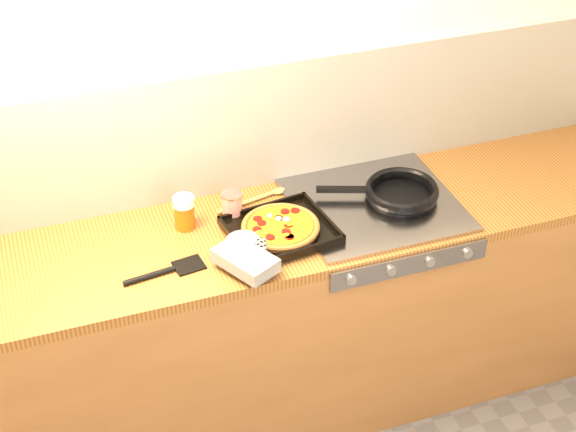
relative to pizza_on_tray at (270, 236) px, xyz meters
name	(u,v)px	position (x,y,z in m)	size (l,w,h in m)	color
room_shell	(235,132)	(-0.01, 0.39, 0.21)	(3.20, 3.20, 3.20)	white
counter_run	(262,323)	(-0.01, 0.10, -0.49)	(3.20, 0.62, 0.90)	#935F38
stovetop	(375,205)	(0.44, 0.10, -0.04)	(0.60, 0.56, 0.02)	gray
pizza_on_tray	(270,236)	(0.00, 0.00, 0.00)	(0.48, 0.45, 0.06)	black
frying_pan	(400,192)	(0.55, 0.10, 0.00)	(0.48, 0.35, 0.05)	black
tomato_can	(232,206)	(-0.08, 0.20, 0.01)	(0.09, 0.09, 0.11)	#9D100C
juice_glass	(184,212)	(-0.25, 0.20, 0.03)	(0.08, 0.08, 0.13)	#EC500D
wooden_spoon	(258,198)	(0.05, 0.28, -0.03)	(0.30, 0.09, 0.02)	#A48445
black_spatula	(166,271)	(-0.38, -0.03, -0.03)	(0.29, 0.10, 0.02)	black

